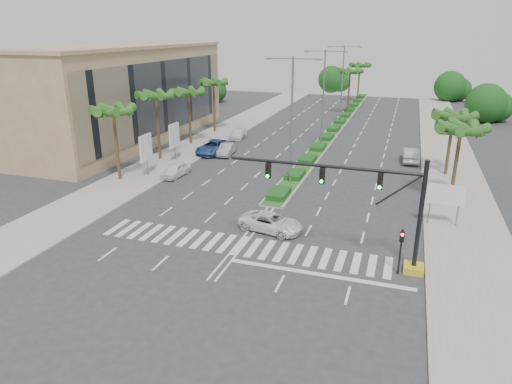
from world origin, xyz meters
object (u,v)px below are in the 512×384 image
car_parked_d (238,134)px  car_right (411,155)px  car_parked_a (176,170)px  car_parked_c (213,147)px  car_crossing (271,222)px  car_parked_b (227,149)px

car_parked_d → car_right: 23.32m
car_parked_d → car_parked_a: bearing=-95.2°
car_parked_c → car_right: 23.09m
car_parked_c → car_crossing: car_parked_c is taller
car_parked_c → car_right: size_ratio=1.15×
car_parked_a → car_right: size_ratio=0.82×
car_parked_a → car_parked_b: 9.72m
car_parked_a → car_parked_d: (0.00, 18.29, -0.04)m
car_right → car_parked_b: bearing=7.9°
car_parked_d → car_right: size_ratio=0.90×
car_parked_a → car_right: car_right is taller
car_parked_b → car_parked_d: bearing=95.2°
car_parked_c → car_parked_d: (0.00, 8.60, -0.15)m
car_parked_d → car_crossing: (13.13, -28.11, 0.02)m
car_parked_c → car_parked_d: 8.60m
car_parked_a → car_crossing: bearing=-33.3°
car_parked_d → car_right: (22.80, -4.91, 0.17)m
car_crossing → car_parked_a: bearing=64.9°
car_right → car_parked_a: bearing=27.9°
car_crossing → car_right: size_ratio=0.97×
car_parked_c → car_parked_d: bearing=93.6°
car_parked_a → car_parked_b: bearing=82.8°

